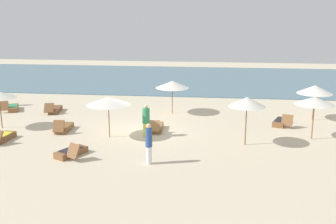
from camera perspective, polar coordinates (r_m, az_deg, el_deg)
The scene contains 16 objects.
ground_plane at distance 21.95m, azimuth -3.87°, elevation -2.68°, with size 60.00×60.00×0.00m, color beige.
ocean_water at distance 38.37m, azimuth 0.76°, elevation 4.61°, with size 48.00×16.00×0.06m, color slate.
umbrella_0 at distance 19.57m, azimuth 10.80°, elevation 1.38°, with size 1.74×1.74×2.32m.
umbrella_1 at distance 25.23m, azimuth 19.56°, elevation 2.94°, with size 2.03×2.03×2.04m.
umbrella_2 at distance 25.29m, azimuth 0.60°, elevation 3.81°, with size 2.06×2.06×2.03m.
umbrella_3 at distance 20.65m, azimuth -8.21°, elevation 1.52°, with size 2.21×2.21×2.08m.
umbrella_5 at distance 21.36m, azimuth 19.53°, elevation 1.45°, with size 1.94×1.94×2.13m.
lounger_0 at distance 26.86m, azimuth -15.32°, elevation 0.33°, with size 0.86×1.76×0.69m.
lounger_1 at distance 22.02m, azimuth -1.60°, elevation -2.14°, with size 0.66×1.71×0.69m.
lounger_2 at distance 21.85m, azimuth -21.84°, elevation -3.28°, with size 0.71×1.73×0.68m.
lounger_3 at distance 18.75m, azimuth -13.15°, elevation -5.39°, with size 1.29×1.72×0.74m.
lounger_4 at distance 28.17m, azimuth -20.61°, elevation 0.56°, with size 1.25×1.77×0.69m.
lounger_5 at distance 22.61m, azimuth -14.14°, elevation -2.13°, with size 0.66×1.65×0.75m.
lounger_6 at distance 23.89m, azimuth 15.28°, elevation -1.33°, with size 1.12×1.74×0.74m.
person_0 at distance 17.14m, azimuth -2.66°, elevation -4.32°, with size 0.40×0.40×1.75m.
person_1 at distance 20.76m, azimuth -3.03°, elevation -1.23°, with size 0.37×0.37×1.68m.
Camera 1 is at (3.93, -20.66, 6.28)m, focal length 44.31 mm.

